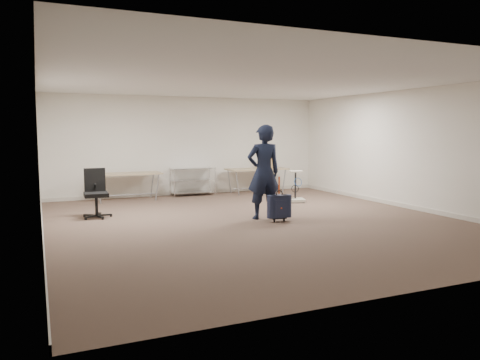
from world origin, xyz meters
name	(u,v)px	position (x,y,z in m)	size (l,w,h in m)	color
ground	(256,221)	(0.00, 0.00, 0.00)	(9.00, 9.00, 0.00)	#4F3A30
room_shell	(230,209)	(0.00, 1.38, 0.05)	(8.00, 9.00, 9.00)	silver
folding_table_left	(126,175)	(-1.90, 3.95, 0.68)	(1.80, 0.75, 0.73)	#917D59
folding_table_right	(257,170)	(1.90, 3.95, 0.68)	(1.80, 0.75, 0.73)	#917D59
wire_shelf	(193,180)	(0.00, 4.20, 0.44)	(1.22, 0.47, 0.80)	silver
person	(264,172)	(0.27, 0.21, 0.98)	(0.71, 0.47, 1.96)	black
suitcase	(279,206)	(0.42, -0.21, 0.31)	(0.35, 0.22, 0.92)	black
office_chair	(96,203)	(-2.92, 1.77, 0.31)	(0.63, 0.63, 1.04)	black
equipment_cart	(296,194)	(2.06, 1.96, 0.21)	(0.56, 0.56, 0.81)	beige
cardboard_box	(267,163)	(2.25, 3.95, 0.88)	(0.41, 0.31, 0.31)	olive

